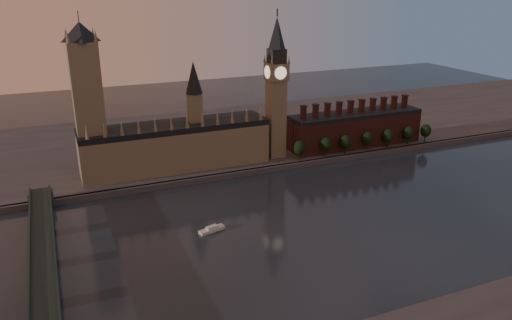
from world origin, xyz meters
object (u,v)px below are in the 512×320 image
(victoria_tower, at_px, (88,98))
(westminster_bridge, at_px, (43,274))
(big_ben, at_px, (276,87))
(river_boat, at_px, (212,229))

(victoria_tower, distance_m, westminster_bridge, 133.21)
(victoria_tower, distance_m, big_ben, 130.12)
(westminster_bridge, bearing_deg, victoria_tower, 73.44)
(victoria_tower, xyz_separation_m, big_ben, (130.00, -5.00, -2.26))
(river_boat, bearing_deg, westminster_bridge, -179.52)
(victoria_tower, height_order, big_ben, victoria_tower)
(victoria_tower, height_order, river_boat, victoria_tower)
(big_ben, xyz_separation_m, river_boat, (-79.90, -89.71, -55.69))
(victoria_tower, bearing_deg, big_ben, -2.20)
(big_ben, xyz_separation_m, westminster_bridge, (-165.00, -112.70, -49.39))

